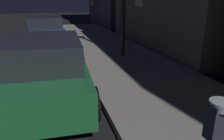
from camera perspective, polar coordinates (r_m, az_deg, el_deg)
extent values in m
cube|color=#232838|center=(1.85, 27.31, -12.39)|extent=(0.19, 0.11, 0.30)
cylinder|color=#999EA5|center=(1.79, 27.97, -8.51)|extent=(0.19, 0.19, 0.06)
cube|color=black|center=(1.80, 26.18, -11.70)|extent=(0.01, 0.08, 0.11)
cube|color=#19592D|center=(5.04, -18.25, -1.03)|extent=(2.11, 4.16, 0.64)
cube|color=#1E2328|center=(4.66, -19.17, 4.77)|extent=(1.78, 2.28, 0.56)
cylinder|color=black|center=(6.46, -25.56, 0.03)|extent=(0.26, 0.67, 0.66)
cylinder|color=black|center=(6.30, -8.57, 1.26)|extent=(0.26, 0.67, 0.66)
cylinder|color=black|center=(3.97, -5.44, -9.25)|extent=(0.26, 0.67, 0.66)
cube|color=navy|center=(10.92, -17.72, 9.18)|extent=(1.96, 4.66, 0.64)
cube|color=#1E2328|center=(10.88, -18.03, 12.21)|extent=(1.62, 2.21, 0.56)
cylinder|color=black|center=(12.36, -21.97, 8.59)|extent=(0.26, 0.67, 0.66)
cylinder|color=black|center=(12.41, -13.87, 9.41)|extent=(0.26, 0.67, 0.66)
cylinder|color=black|center=(9.57, -22.39, 5.98)|extent=(0.26, 0.67, 0.66)
cylinder|color=black|center=(9.63, -12.00, 7.05)|extent=(0.26, 0.67, 0.66)
cube|color=#F2D17F|center=(21.89, -5.56, 18.66)|extent=(0.06, 0.90, 1.20)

